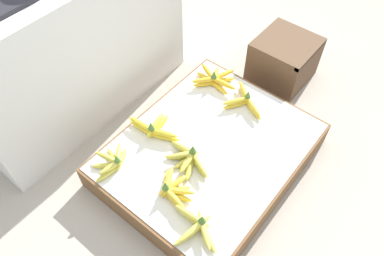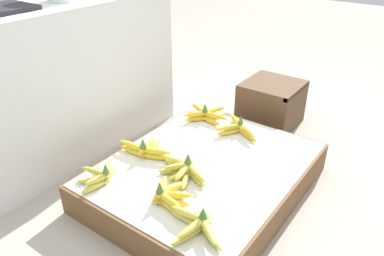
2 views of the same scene
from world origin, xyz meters
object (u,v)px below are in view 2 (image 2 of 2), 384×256
(wooden_crate, at_px, (271,103))
(banana_bunch_back_midleft, at_px, (146,149))
(banana_bunch_back_right, at_px, (206,115))
(banana_bunch_front_left, at_px, (197,225))
(banana_bunch_middle_left, at_px, (167,195))
(banana_bunch_middle_midleft, at_px, (183,170))
(banana_bunch_middle_right, at_px, (238,128))
(banana_bunch_back_left, at_px, (100,176))

(wooden_crate, bearing_deg, banana_bunch_back_midleft, 166.40)
(banana_bunch_back_right, bearing_deg, banana_bunch_front_left, -147.81)
(banana_bunch_front_left, relative_size, banana_bunch_middle_left, 1.31)
(banana_bunch_middle_midleft, bearing_deg, banana_bunch_front_left, -134.56)
(wooden_crate, height_order, banana_bunch_middle_right, wooden_crate)
(banana_bunch_back_right, bearing_deg, wooden_crate, -24.56)
(banana_bunch_back_right, bearing_deg, banana_bunch_middle_midleft, -155.91)
(banana_bunch_middle_midleft, relative_size, banana_bunch_back_midleft, 0.96)
(banana_bunch_front_left, relative_size, banana_bunch_back_right, 0.98)
(banana_bunch_front_left, xyz_separation_m, banana_bunch_back_left, (0.00, 0.48, -0.00))
(banana_bunch_back_midleft, bearing_deg, banana_bunch_middle_left, -124.05)
(banana_bunch_back_left, bearing_deg, banana_bunch_front_left, -90.12)
(banana_bunch_middle_right, xyz_separation_m, banana_bunch_back_right, (0.03, 0.21, -0.00))
(banana_bunch_middle_right, distance_m, banana_bunch_back_right, 0.21)
(banana_bunch_middle_left, relative_size, banana_bunch_back_midleft, 0.72)
(banana_bunch_middle_right, bearing_deg, wooden_crate, 2.93)
(wooden_crate, height_order, banana_bunch_back_left, wooden_crate)
(banana_bunch_middle_right, bearing_deg, banana_bunch_back_midleft, 151.36)
(banana_bunch_back_left, xyz_separation_m, banana_bunch_back_midleft, (0.25, -0.02, 0.00))
(wooden_crate, height_order, banana_bunch_middle_left, wooden_crate)
(banana_bunch_back_left, xyz_separation_m, banana_bunch_back_right, (0.70, -0.04, 0.00))
(banana_bunch_middle_left, distance_m, banana_bunch_middle_midleft, 0.17)
(banana_bunch_middle_left, distance_m, banana_bunch_middle_right, 0.62)
(banana_bunch_middle_right, bearing_deg, banana_bunch_middle_midleft, -179.76)
(banana_bunch_middle_midleft, xyz_separation_m, banana_bunch_back_right, (0.48, 0.21, -0.00))
(wooden_crate, height_order, banana_bunch_front_left, wooden_crate)
(wooden_crate, distance_m, banana_bunch_middle_left, 1.06)
(banana_bunch_middle_left, height_order, banana_bunch_back_left, banana_bunch_middle_left)
(banana_bunch_middle_midleft, bearing_deg, banana_bunch_back_left, 131.65)
(wooden_crate, distance_m, banana_bunch_middle_midleft, 0.89)
(wooden_crate, bearing_deg, banana_bunch_middle_right, -177.07)
(wooden_crate, xyz_separation_m, banana_bunch_middle_left, (-1.05, -0.07, 0.04))
(wooden_crate, xyz_separation_m, banana_bunch_back_left, (-1.12, 0.23, 0.04))
(banana_bunch_middle_midleft, bearing_deg, banana_bunch_back_midleft, 83.32)
(banana_bunch_front_left, height_order, banana_bunch_back_left, banana_bunch_front_left)
(banana_bunch_middle_left, distance_m, banana_bunch_back_left, 0.31)
(banana_bunch_back_left, height_order, banana_bunch_back_right, banana_bunch_back_right)
(wooden_crate, xyz_separation_m, banana_bunch_middle_midleft, (-0.89, -0.02, 0.04))
(banana_bunch_middle_left, xyz_separation_m, banana_bunch_back_right, (0.64, 0.26, 0.00))
(wooden_crate, relative_size, banana_bunch_middle_left, 1.64)
(banana_bunch_middle_left, height_order, banana_bunch_middle_right, banana_bunch_middle_left)
(banana_bunch_middle_left, height_order, banana_bunch_back_midleft, banana_bunch_back_midleft)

